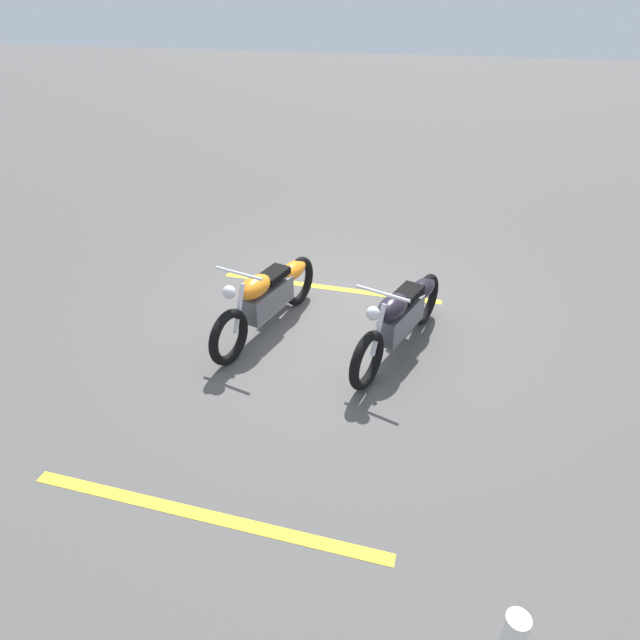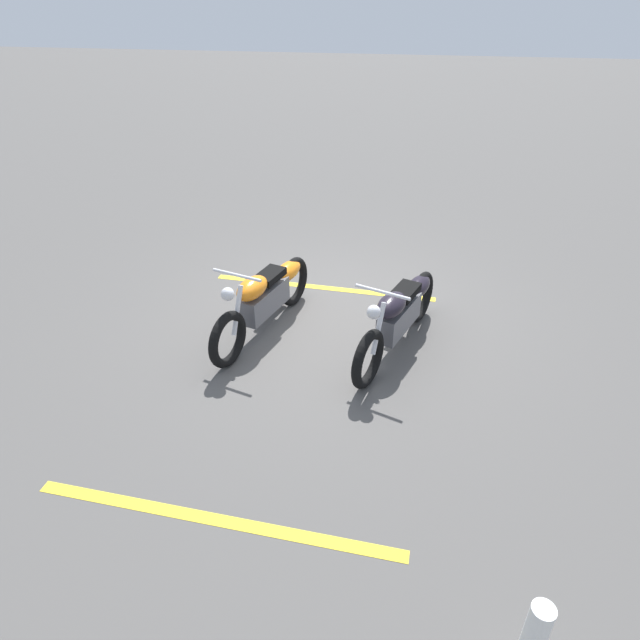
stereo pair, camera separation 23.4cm
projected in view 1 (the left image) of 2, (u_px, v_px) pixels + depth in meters
name	position (u px, v px, depth m)	size (l,w,h in m)	color
ground_plane	(339.00, 316.00, 7.32)	(60.00, 60.00, 0.00)	#514F4C
motorcycle_bright_foreground	(269.00, 296.00, 6.84)	(2.17, 0.81, 1.04)	black
motorcycle_dark_foreground	(401.00, 316.00, 6.43)	(2.13, 0.90, 1.04)	black
parking_stripe_near	(329.00, 288.00, 7.98)	(3.20, 0.12, 0.01)	yellow
parking_stripe_mid	(204.00, 515.00, 4.60)	(3.20, 0.12, 0.01)	yellow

